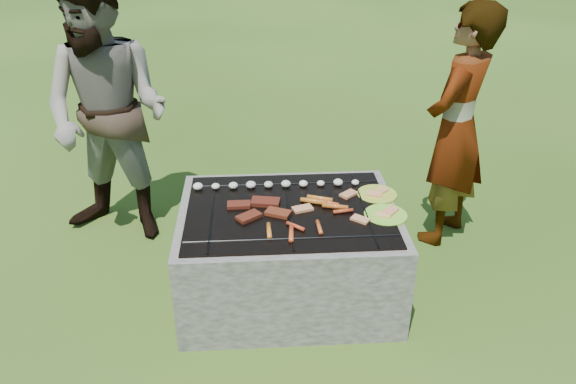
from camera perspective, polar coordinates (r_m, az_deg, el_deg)
The scene contains 10 objects.
lawn at distance 3.67m, azimuth 0.05°, elevation -10.03°, with size 60.00×60.00×0.00m, color #254711.
fire_pit at distance 3.50m, azimuth 0.05°, elevation -6.41°, with size 1.30×1.00×0.62m.
mushrooms at distance 3.56m, azimuth -1.71°, elevation 0.78°, with size 1.06×0.06×0.04m.
pork_slabs at distance 3.32m, azimuth -2.91°, elevation -1.61°, with size 0.38×0.30×0.02m.
sausages at distance 3.26m, azimuth 2.61°, elevation -2.11°, with size 0.51×0.49×0.03m.
bread_on_grate at distance 3.35m, azimuth 4.67°, elevation -1.47°, with size 0.44×0.42×0.02m.
plate_far at distance 3.53m, azimuth 9.02°, elevation -0.24°, with size 0.28×0.28×0.03m.
plate_near at distance 3.32m, azimuth 9.90°, elevation -2.31°, with size 0.30×0.30×0.03m.
cook at distance 4.00m, azimuth 16.73°, elevation 6.16°, with size 0.62×0.40×1.69m, color gray.
bystander at distance 4.02m, azimuth -17.82°, elevation 7.50°, with size 0.91×0.71×1.87m, color gray.
Camera 1 is at (-0.18, -2.86, 2.29)m, focal length 35.00 mm.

